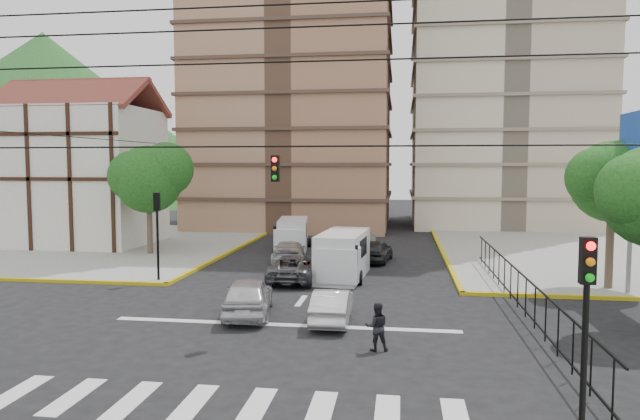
% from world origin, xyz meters
% --- Properties ---
extents(ground, '(160.00, 160.00, 0.00)m').
position_xyz_m(ground, '(0.00, 0.00, 0.00)').
color(ground, black).
rests_on(ground, ground).
extents(sidewalk_nw, '(26.00, 26.00, 0.15)m').
position_xyz_m(sidewalk_nw, '(-20.00, 20.00, 0.07)').
color(sidewalk_nw, gray).
rests_on(sidewalk_nw, ground).
extents(crosswalk_stripes, '(12.00, 2.40, 0.01)m').
position_xyz_m(crosswalk_stripes, '(0.00, -6.00, 0.01)').
color(crosswalk_stripes, silver).
rests_on(crosswalk_stripes, ground).
extents(stop_line, '(13.00, 0.40, 0.01)m').
position_xyz_m(stop_line, '(0.00, 1.20, 0.01)').
color(stop_line, silver).
rests_on(stop_line, ground).
extents(tudor_building, '(10.80, 8.05, 12.23)m').
position_xyz_m(tudor_building, '(-19.00, 20.00, 5.25)').
color(tudor_building, silver).
rests_on(tudor_building, ground).
extents(distant_hill, '(70.00, 70.00, 28.00)m').
position_xyz_m(distant_hill, '(-55.00, 70.00, 14.00)').
color(distant_hill, '#1F511B').
rests_on(distant_hill, ground).
extents(park_fence, '(0.10, 22.50, 1.66)m').
position_xyz_m(park_fence, '(9.00, 4.50, 0.00)').
color(park_fence, black).
rests_on(park_fence, ground).
extents(tree_park_c, '(4.65, 3.80, 7.25)m').
position_xyz_m(tree_park_c, '(14.09, 9.01, 5.34)').
color(tree_park_c, '#473828').
rests_on(tree_park_c, ground).
extents(tree_tudor, '(5.39, 4.40, 7.43)m').
position_xyz_m(tree_tudor, '(-11.90, 16.01, 5.22)').
color(tree_tudor, '#473828').
rests_on(tree_tudor, ground).
extents(traffic_light_se, '(0.28, 0.22, 4.40)m').
position_xyz_m(traffic_light_se, '(7.80, -7.80, 3.11)').
color(traffic_light_se, black).
rests_on(traffic_light_se, ground).
extents(traffic_light_nw, '(0.28, 0.22, 4.40)m').
position_xyz_m(traffic_light_nw, '(-7.80, 7.80, 3.11)').
color(traffic_light_nw, black).
rests_on(traffic_light_nw, ground).
extents(traffic_light_hanging, '(18.00, 9.12, 0.92)m').
position_xyz_m(traffic_light_hanging, '(0.00, -2.04, 5.90)').
color(traffic_light_hanging, black).
rests_on(traffic_light_hanging, ground).
extents(van_right_lane, '(2.54, 5.53, 2.42)m').
position_xyz_m(van_right_lane, '(1.29, 10.08, 1.18)').
color(van_right_lane, silver).
rests_on(van_right_lane, ground).
extents(van_left_lane, '(2.52, 5.07, 2.19)m').
position_xyz_m(van_left_lane, '(-3.16, 19.47, 1.06)').
color(van_left_lane, silver).
rests_on(van_left_lane, ground).
extents(car_silver_front_left, '(2.48, 4.69, 1.52)m').
position_xyz_m(car_silver_front_left, '(-1.66, 2.38, 0.76)').
color(car_silver_front_left, silver).
rests_on(car_silver_front_left, ground).
extents(car_white_front_right, '(1.40, 3.85, 1.26)m').
position_xyz_m(car_white_front_right, '(1.74, 1.86, 0.63)').
color(car_white_front_right, silver).
rests_on(car_white_front_right, ground).
extents(car_grey_mid_left, '(2.45, 4.97, 1.36)m').
position_xyz_m(car_grey_mid_left, '(-1.14, 9.26, 0.68)').
color(car_grey_mid_left, '#4F5155').
rests_on(car_grey_mid_left, ground).
extents(car_silver_rear_left, '(2.41, 4.85, 1.35)m').
position_xyz_m(car_silver_rear_left, '(-2.41, 14.53, 0.68)').
color(car_silver_rear_left, silver).
rests_on(car_silver_rear_left, ground).
extents(car_darkgrey_mid_right, '(2.18, 4.27, 1.39)m').
position_xyz_m(car_darkgrey_mid_right, '(2.80, 15.55, 0.69)').
color(car_darkgrey_mid_right, '#232325').
rests_on(car_darkgrey_mid_right, ground).
extents(car_white_rear_right, '(2.12, 4.38, 1.38)m').
position_xyz_m(car_white_rear_right, '(1.47, 20.19, 0.69)').
color(car_white_rear_right, white).
rests_on(car_white_rear_right, ground).
extents(pedestrian_crosswalk, '(0.84, 0.71, 1.55)m').
position_xyz_m(pedestrian_crosswalk, '(3.55, -1.25, 0.77)').
color(pedestrian_crosswalk, black).
rests_on(pedestrian_crosswalk, ground).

